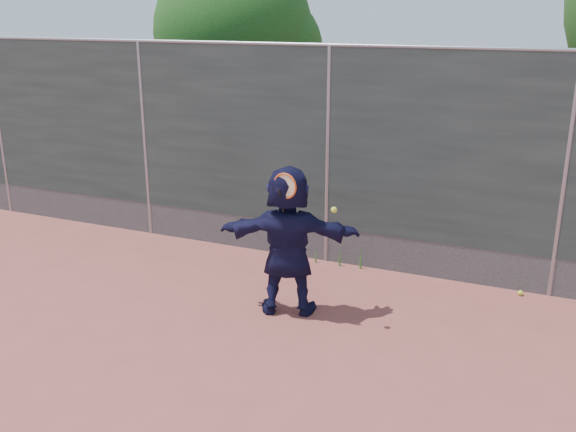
% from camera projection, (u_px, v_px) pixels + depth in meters
% --- Properties ---
extents(ground, '(80.00, 80.00, 0.00)m').
position_uv_depth(ground, '(200.00, 384.00, 6.17)').
color(ground, '#9E4C42').
rests_on(ground, ground).
extents(player, '(1.74, 0.98, 1.78)m').
position_uv_depth(player, '(288.00, 240.00, 7.41)').
color(player, '#131335').
rests_on(player, ground).
extents(ball_ground, '(0.07, 0.07, 0.07)m').
position_uv_depth(ball_ground, '(520.00, 293.00, 8.08)').
color(ball_ground, yellow).
rests_on(ball_ground, ground).
extents(fence, '(20.00, 0.06, 3.03)m').
position_uv_depth(fence, '(328.00, 152.00, 8.74)').
color(fence, '#38423D').
rests_on(fence, ground).
extents(swing_action, '(0.73, 0.15, 0.51)m').
position_uv_depth(swing_action, '(290.00, 190.00, 7.00)').
color(swing_action, '#E84F15').
rests_on(swing_action, ground).
extents(tree_left, '(3.15, 3.00, 4.53)m').
position_uv_depth(tree_left, '(242.00, 37.00, 12.07)').
color(tree_left, '#382314').
rests_on(tree_left, ground).
extents(weed_clump, '(0.68, 0.07, 0.30)m').
position_uv_depth(weed_clump, '(343.00, 257.00, 8.97)').
color(weed_clump, '#387226').
rests_on(weed_clump, ground).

